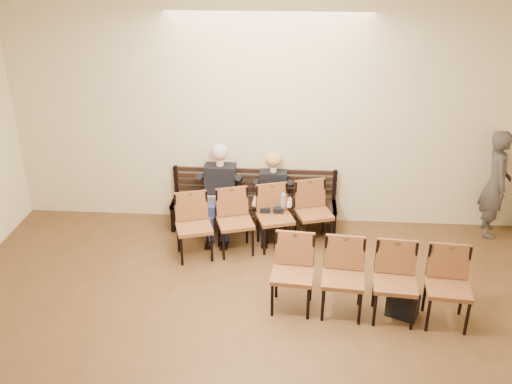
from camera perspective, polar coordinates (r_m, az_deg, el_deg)
room_walls at (r=4.57m, az=-1.59°, el=0.92°), size 8.02×10.01×3.51m
bench at (r=9.06m, az=-0.23°, el=-2.33°), size 2.60×0.90×0.45m
seated_man at (r=8.79m, az=-3.64°, el=0.25°), size 0.59×0.82×1.43m
seated_woman at (r=8.77m, az=1.68°, el=-0.58°), size 0.52×0.71×1.20m
laptop at (r=8.71m, az=-3.91°, el=-1.01°), size 0.37×0.31×0.24m
water_bottle at (r=8.53m, az=2.70°, el=-1.61°), size 0.08×0.08×0.24m
bag at (r=7.42m, az=14.46°, el=-10.94°), size 0.44×0.38×0.27m
passerby at (r=9.33m, az=23.01°, el=1.48°), size 0.55×0.76×1.95m
chair_row_front at (r=8.36m, az=-0.06°, el=-2.89°), size 2.35×1.20×0.95m
chair_row_back at (r=7.12m, az=11.21°, el=-8.81°), size 2.41×0.74×0.98m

